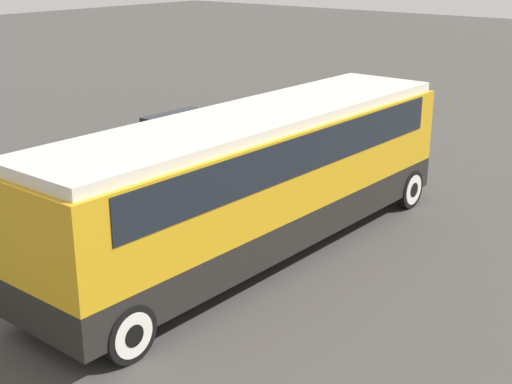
{
  "coord_description": "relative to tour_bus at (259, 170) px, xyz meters",
  "views": [
    {
      "loc": [
        -11.23,
        -9.22,
        6.37
      ],
      "look_at": [
        0.0,
        0.0,
        1.43
      ],
      "focal_mm": 50.0,
      "sensor_mm": 36.0,
      "label": 1
    }
  ],
  "objects": [
    {
      "name": "ground_plane",
      "position": [
        -0.1,
        0.0,
        -1.92
      ],
      "size": [
        120.0,
        120.0,
        0.0
      ],
      "primitive_type": "plane",
      "color": "#423F3D"
    },
    {
      "name": "parked_car_mid",
      "position": [
        4.71,
        6.85,
        -1.22
      ],
      "size": [
        4.44,
        1.94,
        1.34
      ],
      "color": "#2D5638",
      "rests_on": "ground_plane"
    },
    {
      "name": "tour_bus",
      "position": [
        0.0,
        0.0,
        0.0
      ],
      "size": [
        11.31,
        2.66,
        3.19
      ],
      "color": "black",
      "rests_on": "ground_plane"
    }
  ]
}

